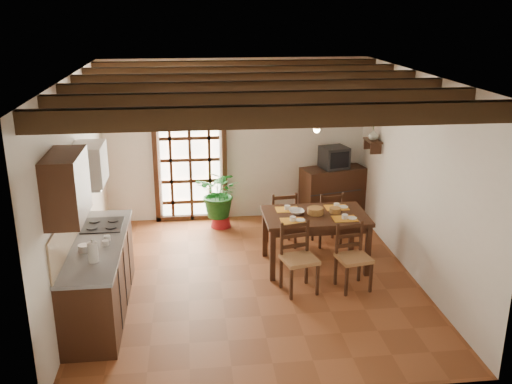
{
  "coord_description": "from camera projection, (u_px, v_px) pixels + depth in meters",
  "views": [
    {
      "loc": [
        -0.78,
        -7.09,
        3.65
      ],
      "look_at": [
        0.1,
        0.4,
        1.15
      ],
      "focal_mm": 40.0,
      "sensor_mm": 36.0,
      "label": 1
    }
  ],
  "objects": [
    {
      "name": "crt_tv",
      "position": [
        334.0,
        157.0,
        9.84
      ],
      "size": [
        0.52,
        0.49,
        0.37
      ],
      "rotation": [
        0.0,
        0.0,
        0.25
      ],
      "color": "black",
      "rests_on": "sideboard"
    },
    {
      "name": "plant_pot",
      "position": [
        221.0,
        221.0,
        9.77
      ],
      "size": [
        0.35,
        0.35,
        0.21
      ],
      "primitive_type": "cone",
      "color": "maroon",
      "rests_on": "ground_plane"
    },
    {
      "name": "upper_cabinet",
      "position": [
        66.0,
        187.0,
        5.88
      ],
      "size": [
        0.35,
        0.8,
        0.7
      ],
      "primitive_type": "cube",
      "color": "#321B10",
      "rests_on": "room_shell"
    },
    {
      "name": "table_bowl",
      "position": [
        297.0,
        212.0,
        8.13
      ],
      "size": [
        0.22,
        0.22,
        0.05
      ],
      "primitive_type": "imported",
      "rotation": [
        0.0,
        0.0,
        0.01
      ],
      "color": "white",
      "rests_on": "dining_table"
    },
    {
      "name": "ceiling_beams",
      "position": [
        252.0,
        85.0,
        7.07
      ],
      "size": [
        4.5,
        4.34,
        0.2
      ],
      "color": "black",
      "rests_on": "room_shell"
    },
    {
      "name": "kitchen_counter",
      "position": [
        99.0,
        276.0,
        6.99
      ],
      "size": [
        0.64,
        2.25,
        1.38
      ],
      "color": "#321B10",
      "rests_on": "ground_plane"
    },
    {
      "name": "chair_near_right",
      "position": [
        353.0,
        269.0,
        7.61
      ],
      "size": [
        0.48,
        0.46,
        0.89
      ],
      "rotation": [
        0.0,
        0.0,
        0.18
      ],
      "color": "#9E6D43",
      "rests_on": "ground_plane"
    },
    {
      "name": "chair_far_right",
      "position": [
        327.0,
        227.0,
        9.03
      ],
      "size": [
        0.46,
        0.45,
        0.89
      ],
      "rotation": [
        0.0,
        0.0,
        3.29
      ],
      "color": "#9E6D43",
      "rests_on": "ground_plane"
    },
    {
      "name": "french_door",
      "position": [
        190.0,
        155.0,
        9.77
      ],
      "size": [
        1.26,
        0.11,
        2.32
      ],
      "color": "white",
      "rests_on": "ground_plane"
    },
    {
      "name": "room_shell",
      "position": [
        252.0,
        153.0,
        7.35
      ],
      "size": [
        4.52,
        5.02,
        2.81
      ],
      "color": "silver",
      "rests_on": "ground_plane"
    },
    {
      "name": "fuse_box",
      "position": [
        322.0,
        119.0,
        9.87
      ],
      "size": [
        0.25,
        0.03,
        0.32
      ],
      "primitive_type": "cube",
      "color": "white",
      "rests_on": "room_shell"
    },
    {
      "name": "ground_plane",
      "position": [
        252.0,
        280.0,
        7.92
      ],
      "size": [
        5.0,
        5.0,
        0.0
      ],
      "primitive_type": "plane",
      "color": "brown"
    },
    {
      "name": "range_hood",
      "position": [
        89.0,
        165.0,
        7.1
      ],
      "size": [
        0.38,
        0.6,
        0.54
      ],
      "color": "white",
      "rests_on": "room_shell"
    },
    {
      "name": "wall_shelf",
      "position": [
        373.0,
        143.0,
        9.19
      ],
      "size": [
        0.2,
        0.42,
        0.2
      ],
      "color": "#321B10",
      "rests_on": "room_shell"
    },
    {
      "name": "framed_picture",
      "position": [
        380.0,
        110.0,
        9.03
      ],
      "size": [
        0.03,
        0.32,
        0.32
      ],
      "color": "brown",
      "rests_on": "room_shell"
    },
    {
      "name": "shelf_vase",
      "position": [
        373.0,
        135.0,
        9.15
      ],
      "size": [
        0.15,
        0.15,
        0.15
      ],
      "primitive_type": "imported",
      "color": "#B2BFB2",
      "rests_on": "wall_shelf"
    },
    {
      "name": "table_setting",
      "position": [
        316.0,
        209.0,
        8.09
      ],
      "size": [
        1.07,
        0.71,
        0.1
      ],
      "rotation": [
        0.0,
        0.0,
        -0.0
      ],
      "color": "orange",
      "rests_on": "dining_table"
    },
    {
      "name": "sideboard",
      "position": [
        332.0,
        193.0,
        10.06
      ],
      "size": [
        1.18,
        0.74,
        0.93
      ],
      "primitive_type": "cube",
      "rotation": [
        0.0,
        0.0,
        0.24
      ],
      "color": "#321B10",
      "rests_on": "ground_plane"
    },
    {
      "name": "dining_table",
      "position": [
        315.0,
        221.0,
        8.15
      ],
      "size": [
        1.47,
        0.95,
        0.8
      ],
      "rotation": [
        0.0,
        0.0,
        -0.0
      ],
      "color": "#351D11",
      "rests_on": "ground_plane"
    },
    {
      "name": "shelf_flowers",
      "position": [
        374.0,
        122.0,
        9.08
      ],
      "size": [
        0.14,
        0.14,
        0.36
      ],
      "color": "orange",
      "rests_on": "shelf_vase"
    },
    {
      "name": "pendant_lamp",
      "position": [
        317.0,
        124.0,
        7.81
      ],
      "size": [
        0.36,
        0.36,
        0.84
      ],
      "color": "black",
      "rests_on": "room_shell"
    },
    {
      "name": "chair_far_left",
      "position": [
        281.0,
        229.0,
        8.94
      ],
      "size": [
        0.47,
        0.45,
        0.92
      ],
      "rotation": [
        0.0,
        0.0,
        3.25
      ],
      "color": "#9E6D43",
      "rests_on": "ground_plane"
    },
    {
      "name": "chair_near_left",
      "position": [
        299.0,
        271.0,
        7.53
      ],
      "size": [
        0.51,
        0.5,
        0.94
      ],
      "rotation": [
        0.0,
        0.0,
        0.22
      ],
      "color": "#9E6D43",
      "rests_on": "ground_plane"
    },
    {
      "name": "counter_items",
      "position": [
        97.0,
        236.0,
        6.92
      ],
      "size": [
        0.5,
        1.43,
        0.25
      ],
      "color": "black",
      "rests_on": "kitchen_counter"
    },
    {
      "name": "potted_plant",
      "position": [
        220.0,
        195.0,
        9.63
      ],
      "size": [
        2.53,
        2.38,
        2.23
      ],
      "primitive_type": "imported",
      "rotation": [
        0.0,
        0.0,
        -0.42
      ],
      "color": "#144C19",
      "rests_on": "ground_plane"
    }
  ]
}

